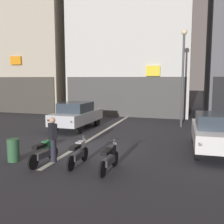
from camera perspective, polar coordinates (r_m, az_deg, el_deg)
ground_plane at (r=11.71m, az=-7.87°, el=-7.83°), size 120.00×120.00×0.00m
lane_centre_line at (r=17.20m, az=0.50°, el=-2.84°), size 0.20×18.00×0.01m
building_corner_left at (r=28.48m, az=-16.42°, el=16.49°), size 8.71×8.29×15.44m
building_mid_block at (r=25.12m, az=4.82°, el=23.17°), size 10.13×7.41×19.84m
car_silver_crossing_near at (r=15.82m, az=-7.81°, el=-0.58°), size 1.93×4.17×1.64m
car_white_parked_kerbside at (r=11.52m, az=21.93°, el=-4.03°), size 1.86×4.14×1.64m
street_lamp at (r=16.82m, az=15.44°, el=9.47°), size 0.36×0.36×6.07m
motorcycle_green_row_leftmost at (r=9.65m, az=-14.84°, el=-8.51°), size 0.55×1.67×0.98m
motorcycle_silver_row_left_mid at (r=9.29m, az=-7.49°, el=-8.93°), size 0.55×1.67×0.98m
motorcycle_black_row_centre at (r=8.66m, az=-0.60°, el=-10.10°), size 0.55×1.67×0.98m
person_by_motorcycles at (r=9.76m, az=-12.94°, el=-5.86°), size 0.42×0.40×1.67m
trash_bin at (r=10.34m, az=-20.99°, el=-7.88°), size 0.44×0.44×0.85m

